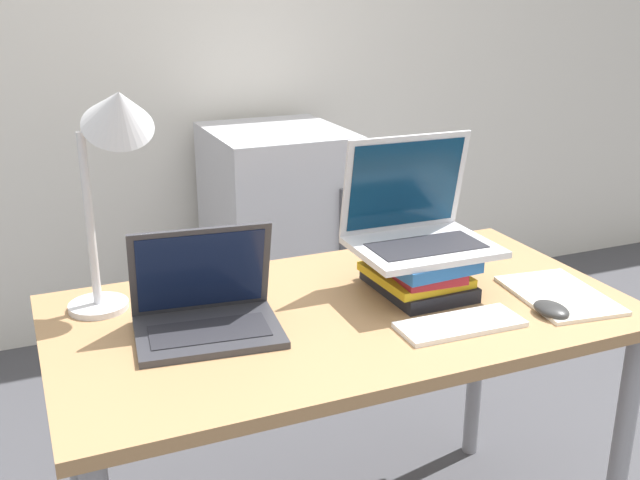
% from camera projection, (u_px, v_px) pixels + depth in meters
% --- Properties ---
extents(wall_back, '(8.00, 0.05, 2.70)m').
position_uv_depth(wall_back, '(170.00, 20.00, 3.10)').
color(wall_back, silver).
rests_on(wall_back, ground_plane).
extents(desk, '(1.37, 0.74, 0.77)m').
position_uv_depth(desk, '(343.00, 342.00, 1.81)').
color(desk, '#9E754C').
rests_on(desk, ground_plane).
extents(laptop_left, '(0.34, 0.27, 0.24)m').
position_uv_depth(laptop_left, '(206.00, 311.00, 1.65)').
color(laptop_left, '#333338').
rests_on(laptop_left, desk).
extents(book_stack, '(0.23, 0.29, 0.11)m').
position_uv_depth(book_stack, '(417.00, 270.00, 1.86)').
color(book_stack, black).
rests_on(book_stack, desk).
extents(laptop_on_books, '(0.34, 0.27, 0.27)m').
position_uv_depth(laptop_on_books, '(417.00, 225.00, 1.84)').
color(laptop_on_books, silver).
rests_on(laptop_on_books, book_stack).
extents(wireless_keyboard, '(0.29, 0.12, 0.01)m').
position_uv_depth(wireless_keyboard, '(460.00, 324.00, 1.68)').
color(wireless_keyboard, white).
rests_on(wireless_keyboard, desk).
extents(mouse, '(0.07, 0.10, 0.03)m').
position_uv_depth(mouse, '(551.00, 309.00, 1.74)').
color(mouse, '#2D2D2D').
rests_on(mouse, desk).
extents(notepad, '(0.23, 0.31, 0.01)m').
position_uv_depth(notepad, '(559.00, 295.00, 1.84)').
color(notepad, white).
rests_on(notepad, desk).
extents(desk_lamp, '(0.23, 0.20, 0.56)m').
position_uv_depth(desk_lamp, '(115.00, 136.00, 1.64)').
color(desk_lamp, silver).
rests_on(desk_lamp, desk).
extents(mini_fridge, '(0.53, 0.62, 0.94)m').
position_uv_depth(mini_fridge, '(278.00, 239.00, 3.16)').
color(mini_fridge, silver).
rests_on(mini_fridge, ground_plane).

